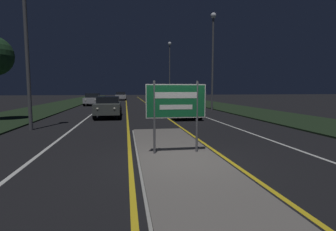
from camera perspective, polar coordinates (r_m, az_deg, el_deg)
The scene contains 19 objects.
ground_plane at distance 7.66m, azimuth 2.45°, elevation -9.70°, with size 160.00×160.00×0.00m, color black.
median_island at distance 8.14m, azimuth 1.71°, elevation -8.46°, with size 2.41×9.75×0.10m.
verge_left at distance 28.45m, azimuth -25.54°, elevation 1.23°, with size 5.00×100.00×0.08m.
verge_right at distance 29.43m, azimuth 12.75°, elevation 1.80°, with size 5.00×100.00×0.08m.
centre_line_yellow_left at distance 32.29m, azimuth -9.03°, elevation 2.15°, with size 0.12×70.00×0.01m.
centre_line_yellow_right at distance 32.42m, azimuth -4.09°, elevation 2.22°, with size 0.12×70.00×0.01m.
lane_line_white_left at distance 32.40m, azimuth -14.00°, elevation 2.06°, with size 0.12×70.00×0.01m.
lane_line_white_right at distance 32.79m, azimuth 0.80°, elevation 2.28°, with size 0.12×70.00×0.01m.
edge_line_white_left at distance 32.79m, azimuth -19.23°, elevation 1.95°, with size 0.10×70.00×0.01m.
edge_line_white_right at distance 33.44m, azimuth 5.88°, elevation 2.32°, with size 0.10×70.00×0.01m.
highway_sign at distance 7.89m, azimuth 1.75°, elevation 2.52°, with size 1.83×0.07×2.19m.
streetlight_left_near at distance 15.22m, azimuth -28.82°, elevation 21.16°, with size 0.59×0.59×9.18m.
streetlight_right_near at distance 25.00m, azimuth 9.74°, elevation 14.11°, with size 0.51×0.51×8.88m.
streetlight_right_far at distance 46.61m, azimuth 0.37°, elevation 11.63°, with size 0.58×0.58×10.12m.
car_receding_0 at distance 18.49m, azimuth 3.21°, elevation 1.86°, with size 2.00×4.42×1.47m.
car_receding_1 at distance 31.04m, azimuth 4.10°, elevation 3.42°, with size 1.98×4.75×1.35m.
car_approaching_0 at distance 19.41m, azimuth -12.86°, elevation 2.00°, with size 1.85×4.65×1.47m.
car_approaching_1 at distance 33.79m, azimuth -16.09°, elevation 3.47°, with size 1.87×4.29×1.48m.
car_approaching_2 at distance 48.30m, azimuth -10.23°, elevation 4.25°, with size 1.96×4.69×1.45m.
Camera 1 is at (-1.50, -7.22, 2.05)m, focal length 28.00 mm.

